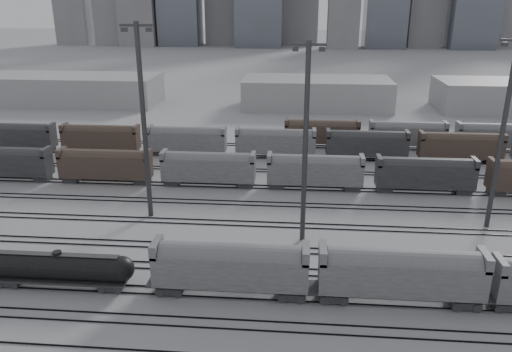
# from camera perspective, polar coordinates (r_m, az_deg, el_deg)

# --- Properties ---
(ground) EXTENTS (900.00, 900.00, 0.00)m
(ground) POSITION_cam_1_polar(r_m,az_deg,el_deg) (51.78, -1.60, -14.06)
(ground) COLOR #A3A4A8
(ground) RESTS_ON ground
(tracks) EXTENTS (220.00, 71.50, 0.16)m
(tracks) POSITION_cam_1_polar(r_m,az_deg,el_deg) (66.92, 0.08, -5.67)
(tracks) COLOR black
(tracks) RESTS_ON ground
(tank_car_b) EXTENTS (16.06, 2.68, 3.97)m
(tank_car_b) POSITION_cam_1_polar(r_m,az_deg,el_deg) (56.64, -21.58, -9.68)
(tank_car_b) COLOR #242426
(tank_car_b) RESTS_ON ground
(hopper_car_a) EXTENTS (15.72, 3.12, 5.62)m
(hopper_car_a) POSITION_cam_1_polar(r_m,az_deg,el_deg) (50.93, -2.94, -10.10)
(hopper_car_a) COLOR #242426
(hopper_car_a) RESTS_ON ground
(hopper_car_b) EXTENTS (16.09, 3.20, 5.75)m
(hopper_car_b) POSITION_cam_1_polar(r_m,az_deg,el_deg) (51.58, 16.24, -10.44)
(hopper_car_b) COLOR #242426
(hopper_car_b) RESTS_ON ground
(light_mast_b) EXTENTS (4.18, 0.67, 26.10)m
(light_mast_b) POSITION_cam_1_polar(r_m,az_deg,el_deg) (67.28, -12.74, 6.41)
(light_mast_b) COLOR #363638
(light_mast_b) RESTS_ON ground
(light_mast_c) EXTENTS (3.90, 0.62, 24.39)m
(light_mast_c) POSITION_cam_1_polar(r_m,az_deg,el_deg) (59.02, 5.68, 4.05)
(light_mast_c) COLOR #363638
(light_mast_c) RESTS_ON ground
(light_mast_d) EXTENTS (3.93, 0.63, 24.57)m
(light_mast_d) POSITION_cam_1_polar(r_m,az_deg,el_deg) (69.57, 26.35, 4.58)
(light_mast_d) COLOR #363638
(light_mast_d) RESTS_ON ground
(bg_string_near) EXTENTS (151.00, 3.00, 5.60)m
(bg_string_near) POSITION_cam_1_polar(r_m,az_deg,el_deg) (79.19, 6.74, 0.43)
(bg_string_near) COLOR gray
(bg_string_near) RESTS_ON ground
(bg_string_mid) EXTENTS (151.00, 3.00, 5.60)m
(bg_string_mid) POSITION_cam_1_polar(r_m,az_deg,el_deg) (95.27, 12.53, 3.42)
(bg_string_mid) COLOR #242426
(bg_string_mid) RESTS_ON ground
(bg_string_far) EXTENTS (66.00, 3.00, 5.60)m
(bg_string_far) POSITION_cam_1_polar(r_m,az_deg,el_deg) (106.55, 21.38, 4.24)
(bg_string_far) COLOR #47362D
(bg_string_far) RESTS_ON ground
(warehouse_left) EXTENTS (50.00, 18.00, 8.00)m
(warehouse_left) POSITION_cam_1_polar(r_m,az_deg,el_deg) (154.34, -20.40, 9.27)
(warehouse_left) COLOR #A1A1A4
(warehouse_left) RESTS_ON ground
(warehouse_mid) EXTENTS (40.00, 18.00, 8.00)m
(warehouse_mid) POSITION_cam_1_polar(r_m,az_deg,el_deg) (140.04, 6.93, 9.39)
(warehouse_mid) COLOR #A1A1A4
(warehouse_mid) RESTS_ON ground
(warehouse_right) EXTENTS (35.00, 18.00, 8.00)m
(warehouse_right) POSITION_cam_1_polar(r_m,az_deg,el_deg) (150.35, 26.53, 8.19)
(warehouse_right) COLOR #A1A1A4
(warehouse_right) RESTS_ON ground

